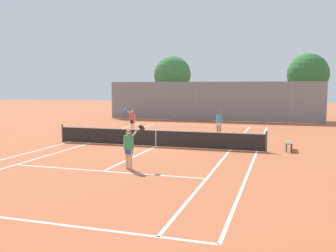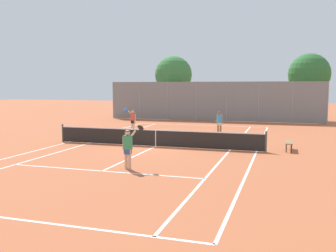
{
  "view_description": "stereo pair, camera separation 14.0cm",
  "coord_description": "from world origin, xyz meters",
  "px_view_note": "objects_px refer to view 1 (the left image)",
  "views": [
    {
      "loc": [
        6.7,
        -19.5,
        3.34
      ],
      "look_at": [
        0.25,
        1.5,
        1.0
      ],
      "focal_mm": 40.0,
      "sensor_mm": 36.0,
      "label": 1
    },
    {
      "loc": [
        6.83,
        -19.46,
        3.34
      ],
      "look_at": [
        0.25,
        1.5,
        1.0
      ],
      "focal_mm": 40.0,
      "sensor_mm": 36.0,
      "label": 2
    }
  ],
  "objects_px": {
    "loose_tennis_ball_1": "(196,137)",
    "loose_tennis_ball_2": "(95,142)",
    "tree_behind_left": "(172,76)",
    "loose_tennis_ball_3": "(116,139)",
    "courtside_bench": "(289,143)",
    "tennis_net": "(156,137)",
    "player_near_side": "(129,146)",
    "tree_behind_right": "(308,75)",
    "loose_tennis_ball_0": "(184,133)",
    "player_far_right": "(219,121)",
    "player_far_left": "(132,119)"
  },
  "relations": [
    {
      "from": "loose_tennis_ball_1",
      "to": "loose_tennis_ball_2",
      "type": "distance_m",
      "value": 6.63
    },
    {
      "from": "tree_behind_left",
      "to": "loose_tennis_ball_3",
      "type": "bearing_deg",
      "value": -84.98
    },
    {
      "from": "loose_tennis_ball_1",
      "to": "courtside_bench",
      "type": "bearing_deg",
      "value": -31.28
    },
    {
      "from": "tennis_net",
      "to": "player_near_side",
      "type": "bearing_deg",
      "value": -81.74
    },
    {
      "from": "loose_tennis_ball_2",
      "to": "tree_behind_right",
      "type": "height_order",
      "value": "tree_behind_right"
    },
    {
      "from": "tennis_net",
      "to": "loose_tennis_ball_2",
      "type": "height_order",
      "value": "tennis_net"
    },
    {
      "from": "player_near_side",
      "to": "tree_behind_left",
      "type": "xyz_separation_m",
      "value": [
        -5.59,
        25.1,
        3.51
      ]
    },
    {
      "from": "player_near_side",
      "to": "loose_tennis_ball_0",
      "type": "bearing_deg",
      "value": 93.9
    },
    {
      "from": "tennis_net",
      "to": "courtside_bench",
      "type": "distance_m",
      "value": 7.12
    },
    {
      "from": "loose_tennis_ball_3",
      "to": "courtside_bench",
      "type": "xyz_separation_m",
      "value": [
        10.28,
        -0.81,
        0.38
      ]
    },
    {
      "from": "tennis_net",
      "to": "loose_tennis_ball_3",
      "type": "relative_size",
      "value": 181.82
    },
    {
      "from": "loose_tennis_ball_3",
      "to": "loose_tennis_ball_0",
      "type": "bearing_deg",
      "value": 53.01
    },
    {
      "from": "loose_tennis_ball_0",
      "to": "tree_behind_left",
      "type": "distance_m",
      "value": 14.91
    },
    {
      "from": "tennis_net",
      "to": "tree_behind_left",
      "type": "relative_size",
      "value": 1.83
    },
    {
      "from": "loose_tennis_ball_1",
      "to": "tree_behind_left",
      "type": "height_order",
      "value": "tree_behind_left"
    },
    {
      "from": "loose_tennis_ball_0",
      "to": "player_near_side",
      "type": "bearing_deg",
      "value": -86.1
    },
    {
      "from": "player_far_right",
      "to": "player_far_left",
      "type": "bearing_deg",
      "value": -177.88
    },
    {
      "from": "player_far_left",
      "to": "tree_behind_left",
      "type": "bearing_deg",
      "value": 93.63
    },
    {
      "from": "tennis_net",
      "to": "player_far_right",
      "type": "distance_m",
      "value": 6.77
    },
    {
      "from": "player_far_right",
      "to": "courtside_bench",
      "type": "xyz_separation_m",
      "value": [
        4.57,
        -5.46,
        -0.5
      ]
    },
    {
      "from": "loose_tennis_ball_3",
      "to": "courtside_bench",
      "type": "bearing_deg",
      "value": -4.52
    },
    {
      "from": "player_near_side",
      "to": "loose_tennis_ball_3",
      "type": "xyz_separation_m",
      "value": [
        -4.04,
        7.38,
        -0.89
      ]
    },
    {
      "from": "player_far_left",
      "to": "loose_tennis_ball_3",
      "type": "height_order",
      "value": "player_far_left"
    },
    {
      "from": "tree_behind_right",
      "to": "tennis_net",
      "type": "bearing_deg",
      "value": -114.59
    },
    {
      "from": "courtside_bench",
      "to": "tree_behind_right",
      "type": "height_order",
      "value": "tree_behind_right"
    },
    {
      "from": "loose_tennis_ball_1",
      "to": "tree_behind_left",
      "type": "bearing_deg",
      "value": 112.08
    },
    {
      "from": "player_far_right",
      "to": "tree_behind_right",
      "type": "xyz_separation_m",
      "value": [
        6.47,
        13.32,
        3.49
      ]
    },
    {
      "from": "player_far_left",
      "to": "tree_behind_left",
      "type": "relative_size",
      "value": 0.27
    },
    {
      "from": "tennis_net",
      "to": "tree_behind_left",
      "type": "distance_m",
      "value": 20.31
    },
    {
      "from": "loose_tennis_ball_2",
      "to": "loose_tennis_ball_3",
      "type": "height_order",
      "value": "same"
    },
    {
      "from": "player_far_left",
      "to": "loose_tennis_ball_2",
      "type": "xyz_separation_m",
      "value": [
        -0.14,
        -5.59,
        -0.89
      ]
    },
    {
      "from": "loose_tennis_ball_0",
      "to": "loose_tennis_ball_2",
      "type": "distance_m",
      "value": 6.84
    },
    {
      "from": "loose_tennis_ball_1",
      "to": "loose_tennis_ball_2",
      "type": "bearing_deg",
      "value": -144.49
    },
    {
      "from": "player_far_left",
      "to": "loose_tennis_ball_1",
      "type": "relative_size",
      "value": 26.88
    },
    {
      "from": "tennis_net",
      "to": "loose_tennis_ball_2",
      "type": "xyz_separation_m",
      "value": [
        -4.05,
        0.45,
        -0.48
      ]
    },
    {
      "from": "player_far_right",
      "to": "tree_behind_right",
      "type": "bearing_deg",
      "value": 64.08
    },
    {
      "from": "player_far_left",
      "to": "loose_tennis_ball_3",
      "type": "bearing_deg",
      "value": -80.8
    },
    {
      "from": "tennis_net",
      "to": "loose_tennis_ball_2",
      "type": "relative_size",
      "value": 181.82
    },
    {
      "from": "loose_tennis_ball_1",
      "to": "loose_tennis_ball_2",
      "type": "xyz_separation_m",
      "value": [
        -5.39,
        -3.85,
        0.0
      ]
    },
    {
      "from": "loose_tennis_ball_0",
      "to": "tree_behind_right",
      "type": "height_order",
      "value": "tree_behind_right"
    },
    {
      "from": "tennis_net",
      "to": "tree_behind_right",
      "type": "distance_m",
      "value": 21.9
    },
    {
      "from": "loose_tennis_ball_1",
      "to": "tree_behind_left",
      "type": "xyz_separation_m",
      "value": [
        -6.1,
        15.05,
        4.41
      ]
    },
    {
      "from": "tree_behind_right",
      "to": "loose_tennis_ball_2",
      "type": "bearing_deg",
      "value": -124.22
    },
    {
      "from": "loose_tennis_ball_0",
      "to": "courtside_bench",
      "type": "distance_m",
      "value": 8.71
    },
    {
      "from": "tennis_net",
      "to": "tree_behind_right",
      "type": "bearing_deg",
      "value": 65.41
    },
    {
      "from": "player_near_side",
      "to": "loose_tennis_ball_3",
      "type": "bearing_deg",
      "value": 118.67
    },
    {
      "from": "player_near_side",
      "to": "tree_behind_left",
      "type": "distance_m",
      "value": 25.96
    },
    {
      "from": "player_far_left",
      "to": "tree_behind_left",
      "type": "height_order",
      "value": "tree_behind_left"
    },
    {
      "from": "courtside_bench",
      "to": "tree_behind_left",
      "type": "relative_size",
      "value": 0.23
    },
    {
      "from": "player_far_right",
      "to": "loose_tennis_ball_2",
      "type": "height_order",
      "value": "player_far_right"
    }
  ]
}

